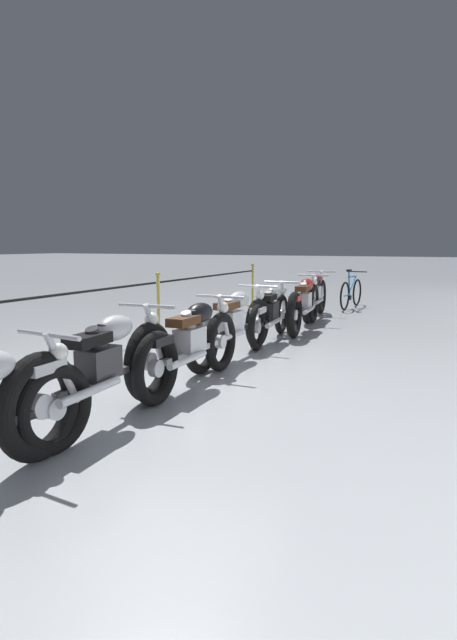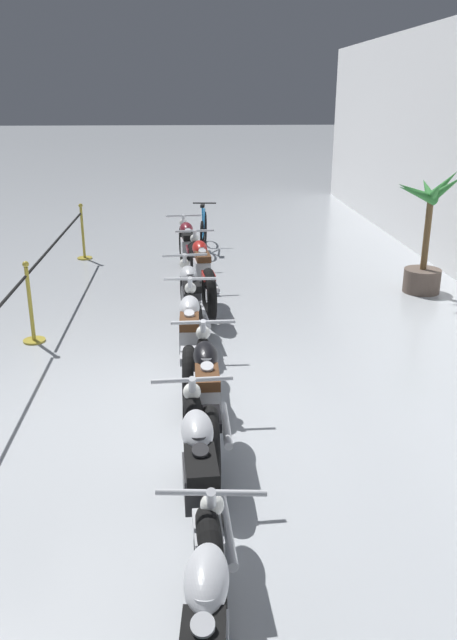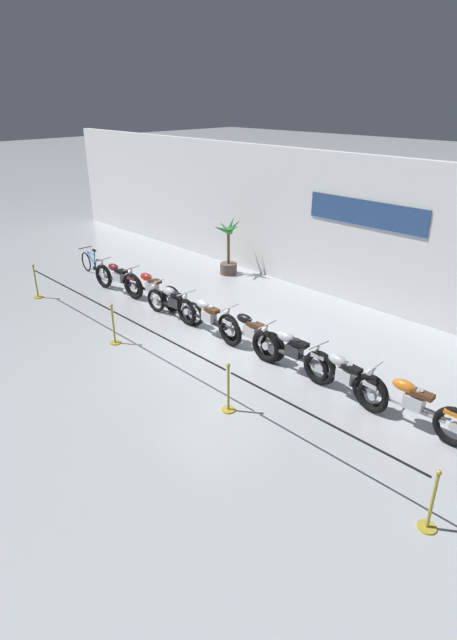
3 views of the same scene
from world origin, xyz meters
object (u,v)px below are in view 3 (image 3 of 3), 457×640
(motorcycle_red_1, at_px, (151,289))
(motorcycle_silver_6, at_px, (343,376))
(motorcycle_silver_3, at_px, (207,318))
(potted_palm_left_of_row, at_px, (228,251))
(motorcycle_maroon_0, at_px, (118,278))
(stanchion_mid_right, at_px, (228,395))
(motorcycle_orange_7, at_px, (410,404))
(stanchion_mid_left, at_px, (114,330))
(motorcycle_silver_2, at_px, (174,303))
(motorcycle_silver_5, at_px, (292,353))
(motorcycle_black_4, at_px, (250,333))
(stanchion_far_left, at_px, (123,321))
(bicycle, at_px, (93,264))
(stanchion_far_right, at_px, (431,509))

(motorcycle_red_1, bearing_deg, motorcycle_silver_6, -1.24)
(motorcycle_silver_3, height_order, potted_palm_left_of_row, potted_palm_left_of_row)
(motorcycle_silver_6, height_order, potted_palm_left_of_row, potted_palm_left_of_row)
(motorcycle_maroon_0, bearing_deg, stanchion_mid_right, -16.04)
(motorcycle_silver_6, height_order, motorcycle_orange_7, motorcycle_orange_7)
(motorcycle_orange_7, bearing_deg, potted_palm_left_of_row, 156.94)
(motorcycle_silver_3, xyz_separation_m, stanchion_mid_left, (-1.24, -1.99, -0.11))
(motorcycle_silver_2, height_order, potted_palm_left_of_row, potted_palm_left_of_row)
(motorcycle_red_1, relative_size, motorcycle_silver_5, 1.09)
(motorcycle_black_4, relative_size, stanchion_mid_right, 2.05)
(motorcycle_orange_7, xyz_separation_m, stanchion_mid_left, (-6.74, -2.06, -0.12))
(motorcycle_orange_7, xyz_separation_m, stanchion_far_left, (-6.28, -2.06, 0.28))
(motorcycle_maroon_0, relative_size, motorcycle_silver_6, 1.06)
(motorcycle_black_4, height_order, stanchion_far_left, stanchion_far_left)
(motorcycle_silver_3, height_order, stanchion_mid_right, stanchion_mid_right)
(motorcycle_black_4, distance_m, motorcycle_silver_5, 1.37)
(motorcycle_silver_5, relative_size, bicycle, 1.34)
(bicycle, bearing_deg, motorcycle_black_4, -1.33)
(motorcycle_silver_3, relative_size, motorcycle_black_4, 1.13)
(bicycle, xyz_separation_m, stanchion_far_right, (13.03, -2.30, -0.01))
(motorcycle_maroon_0, distance_m, motorcycle_red_1, 1.44)
(motorcycle_silver_3, xyz_separation_m, motorcycle_silver_5, (2.72, 0.05, 0.01))
(motorcycle_black_4, relative_size, potted_palm_left_of_row, 1.11)
(motorcycle_silver_6, relative_size, stanchion_far_right, 2.02)
(stanchion_far_left, bearing_deg, stanchion_far_right, 0.00)
(motorcycle_silver_6, distance_m, stanchion_far_left, 5.26)
(motorcycle_maroon_0, height_order, stanchion_far_left, stanchion_far_left)
(motorcycle_maroon_0, xyz_separation_m, stanchion_far_left, (3.30, -1.98, 0.28))
(motorcycle_maroon_0, relative_size, bicycle, 1.33)
(motorcycle_silver_5, bearing_deg, motorcycle_silver_6, -0.10)
(potted_palm_left_of_row, height_order, stanchion_far_right, potted_palm_left_of_row)
(stanchion_mid_right, bearing_deg, stanchion_far_right, 0.00)
(motorcycle_silver_2, bearing_deg, stanchion_mid_right, -25.65)
(stanchion_mid_right, bearing_deg, potted_palm_left_of_row, 135.60)
(motorcycle_silver_5, bearing_deg, motorcycle_orange_7, 0.42)
(motorcycle_black_4, distance_m, stanchion_far_left, 3.04)
(motorcycle_silver_6, distance_m, motorcycle_orange_7, 1.44)
(motorcycle_silver_2, xyz_separation_m, motorcycle_silver_3, (1.38, -0.02, 0.00))
(bicycle, relative_size, potted_palm_left_of_row, 0.86)
(motorcycle_silver_3, bearing_deg, stanchion_far_right, -16.14)
(motorcycle_red_1, bearing_deg, motorcycle_silver_5, -1.52)
(motorcycle_silver_2, xyz_separation_m, bicycle, (-4.77, 0.30, -0.10))
(bicycle, relative_size, stanchion_far_right, 1.60)
(motorcycle_red_1, xyz_separation_m, motorcycle_silver_2, (1.28, -0.17, -0.01))
(potted_palm_left_of_row, bearing_deg, stanchion_mid_right, -44.40)
(stanchion_far_right, bearing_deg, motorcycle_silver_3, 163.86)
(motorcycle_orange_7, bearing_deg, stanchion_mid_right, -142.68)
(motorcycle_maroon_0, distance_m, motorcycle_silver_2, 2.71)
(potted_palm_left_of_row, bearing_deg, stanchion_far_left, -68.79)
(motorcycle_silver_3, height_order, bicycle, motorcycle_silver_3)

